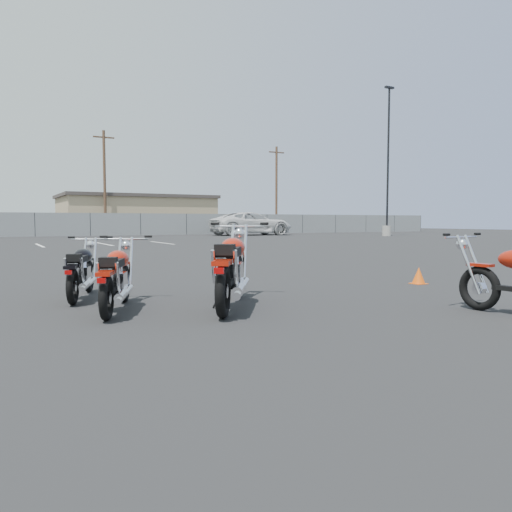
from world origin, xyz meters
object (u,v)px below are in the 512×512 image
motorcycle_second_black (82,271)px  motorcycle_third_red (232,269)px  motorcycle_front_red (117,278)px  white_van (251,217)px

motorcycle_second_black → motorcycle_third_red: bearing=-47.3°
motorcycle_front_red → white_van: white_van is taller
motorcycle_second_black → white_van: white_van is taller
motorcycle_second_black → motorcycle_third_red: 2.41m
motorcycle_front_red → motorcycle_third_red: size_ratio=0.87×
motorcycle_front_red → motorcycle_third_red: motorcycle_third_red is taller
motorcycle_third_red → white_van: (16.49, 30.58, 0.98)m
motorcycle_front_red → motorcycle_second_black: 1.32m
motorcycle_front_red → motorcycle_third_red: 1.49m
motorcycle_front_red → motorcycle_second_black: (-0.22, 1.31, -0.02)m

